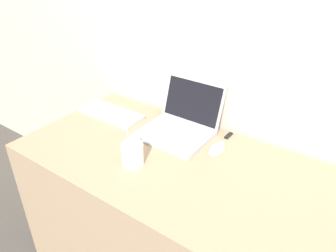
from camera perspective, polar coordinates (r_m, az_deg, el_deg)
The scene contains 7 objects.
wall_back at distance 1.56m, azimuth 9.57°, elevation 15.90°, with size 7.00×0.04×2.50m.
desk at distance 1.70m, azimuth 0.60°, elevation -16.51°, with size 1.41×0.72×0.77m.
laptop at distance 1.62m, azimuth 2.21°, elevation 0.48°, with size 0.33×0.34×0.23m.
drink_cup at distance 1.39m, azimuth -6.22°, elevation -4.87°, with size 0.09×0.09×0.17m.
computer_mouse at distance 1.51m, azimuth 8.52°, elevation -3.80°, with size 0.06×0.11×0.03m.
external_keyboard at distance 1.82m, azimuth -9.98°, elevation 2.20°, with size 0.37×0.15×0.02m.
usb_stick at distance 1.63m, azimuth 10.51°, elevation -1.64°, with size 0.02×0.06×0.01m.
Camera 1 is at (0.66, -0.60, 1.62)m, focal length 35.00 mm.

